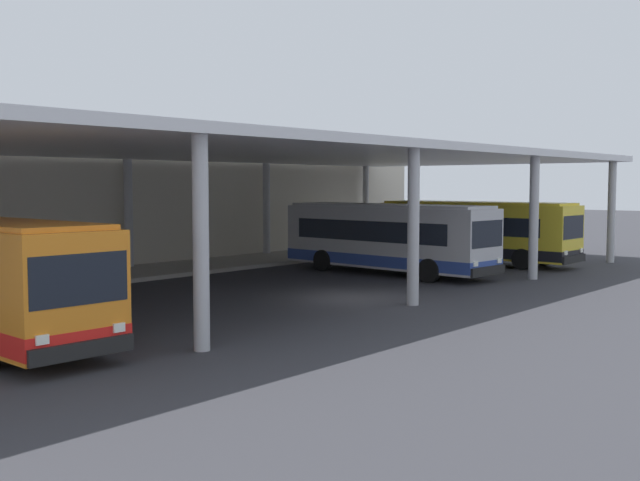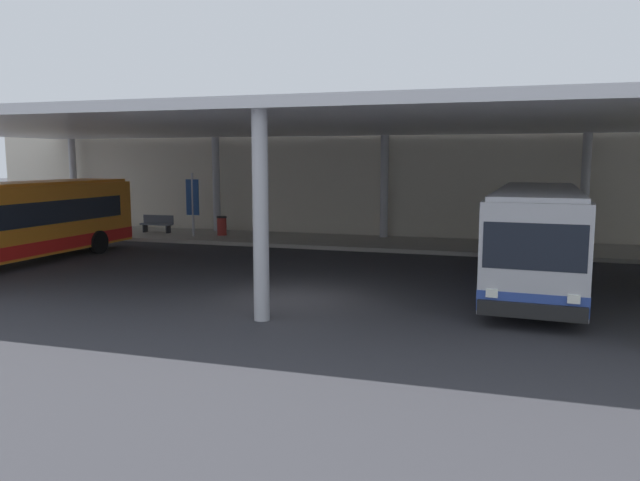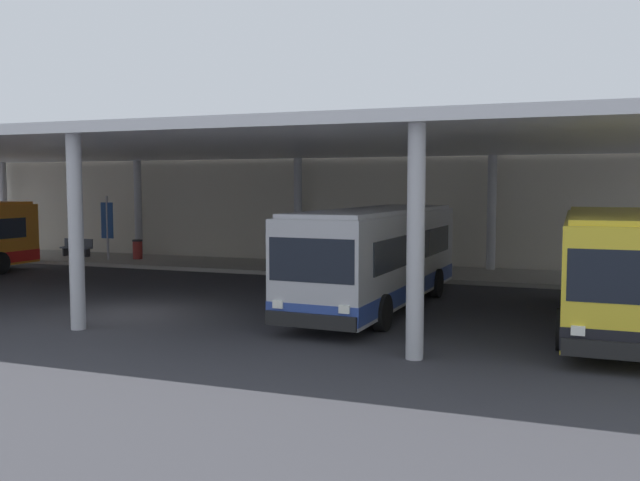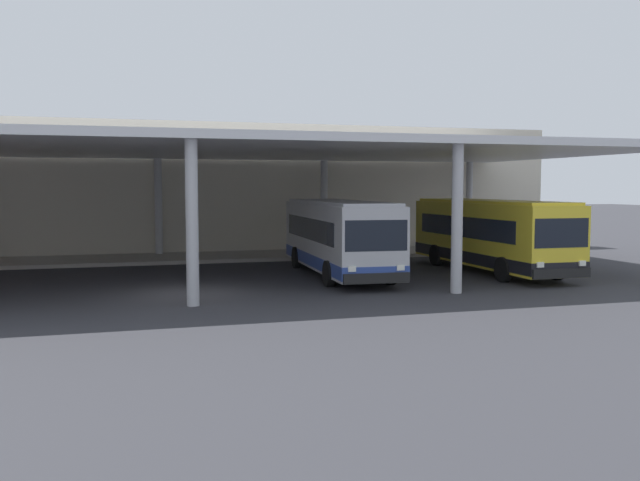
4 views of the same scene
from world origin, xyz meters
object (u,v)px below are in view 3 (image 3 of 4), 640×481
bus_second_bay (378,256)px  trash_bin (138,249)px  bus_middle_bay (613,268)px  banner_sign (107,224)px  bench_waiting (77,247)px

bus_second_bay → trash_bin: bearing=150.7°
bus_middle_bay → banner_sign: banner_sign is taller
bus_middle_bay → trash_bin: (-21.73, 9.05, -0.98)m
bus_second_bay → bench_waiting: bus_second_bay is taller
bus_second_bay → trash_bin: 17.10m
bench_waiting → trash_bin: 3.83m
bus_middle_bay → bench_waiting: size_ratio=5.86×
bus_middle_bay → trash_bin: size_ratio=10.77×
trash_bin → banner_sign: bearing=-145.7°
banner_sign → bus_middle_bay: bearing=-19.8°
bus_middle_bay → banner_sign: bearing=160.2°
bus_middle_bay → bench_waiting: bus_middle_bay is taller
bench_waiting → banner_sign: (2.64, -0.88, 1.32)m
bus_second_bay → banner_sign: (-16.08, 7.54, 0.32)m
trash_bin → banner_sign: (-1.19, -0.81, 1.30)m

